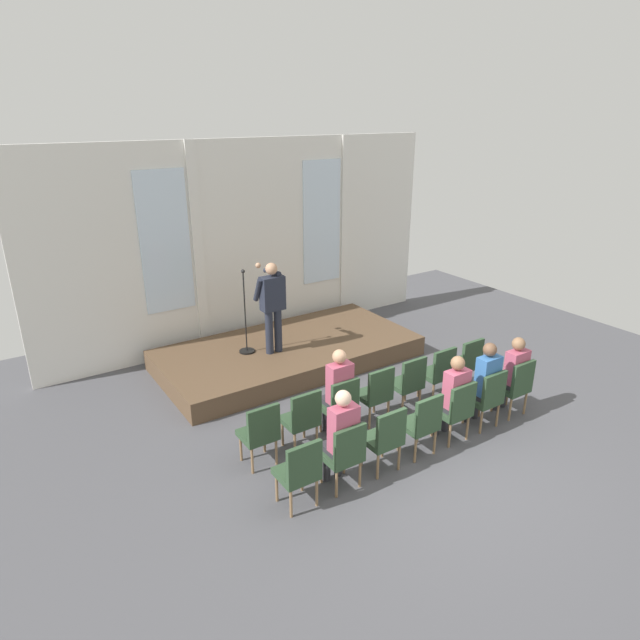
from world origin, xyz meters
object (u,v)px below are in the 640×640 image
Objects in this scene: mic_stand at (246,335)px; chair_r1_c2 at (385,436)px; audience_r1_c4 at (453,393)px; chair_r1_c3 at (422,421)px; chair_r1_c1 at (344,452)px; audience_r1_c1 at (341,434)px; chair_r1_c4 at (456,408)px; audience_r1_c6 at (513,371)px; chair_r1_c6 at (516,384)px; speaker at (272,301)px; chair_r0_c5 at (439,371)px; chair_r0_c0 at (260,431)px; chair_r1_c0 at (300,470)px; chair_r1_c5 at (487,396)px; chair_r0_c2 at (341,404)px; audience_r0_c2 at (338,388)px; chair_r0_c3 at (376,392)px; chair_r0_c4 at (408,381)px; chair_r0_c6 at (467,361)px; audience_r1_c5 at (484,380)px; chair_r0_c1 at (302,417)px.

chair_r1_c2 is (0.16, -3.70, -0.17)m from mic_stand.
chair_r1_c3 is at bearing -172.87° from audience_r1_c4.
audience_r1_c1 reaches higher than chair_r1_c1.
chair_r1_c4 is 0.72× the size of audience_r1_c6.
audience_r1_c1 is 3.26m from chair_r1_c6.
chair_r1_c3 is 1.95m from chair_r1_c6.
speaker reaches higher than chair_r0_c5.
chair_r0_c5 is at bearing 19.46° from audience_r1_c1.
chair_r0_c0 is 1.00× the size of chair_r1_c0.
chair_r1_c5 is 0.72× the size of audience_r1_c6.
chair_r0_c0 is at bearing -112.81° from mic_stand.
chair_r0_c2 and chair_r1_c3 have the same top height.
audience_r1_c6 is (1.95, 0.08, 0.19)m from chair_r1_c3.
chair_r0_c5 is at bearing -2.32° from audience_r0_c2.
chair_r0_c3 is 2.16m from audience_r1_c6.
chair_r0_c4 is 1.00× the size of chair_r1_c6.
chair_r1_c3 is (1.95, 0.00, 0.00)m from chair_r1_c0.
audience_r0_c2 is at bearing 39.62° from chair_r1_c0.
chair_r0_c6 is 1.00m from chair_r1_c6.
chair_r1_c2 is 2.60m from chair_r1_c6.
mic_stand is 1.14× the size of audience_r0_c2.
speaker is 1.77× the size of chair_r1_c4.
audience_r1_c5 reaches higher than chair_r0_c0.
chair_r1_c1 is at bearing -90.00° from audience_r1_c1.
chair_r0_c1 is at bearing 154.84° from audience_r1_c4.
chair_r1_c0 is 2.60m from chair_r1_c4.
chair_r0_c0 and chair_r0_c6 have the same top height.
chair_r0_c2 is 0.69× the size of audience_r1_c5.
chair_r1_c1 is at bearing -104.64° from speaker.
chair_r1_c1 is (-1.95, -1.00, 0.00)m from chair_r0_c4.
chair_r0_c6 is (2.35, -2.45, -0.80)m from speaker.
audience_r1_c4 is at bearing 90.00° from chair_r1_c4.
chair_r1_c4 is at bearing -2.31° from audience_r1_c1.
chair_r1_c1 is (0.65, -1.00, 0.00)m from chair_r0_c0.
audience_r1_c4 reaches higher than chair_r0_c6.
chair_r0_c0 is 4.03m from chair_r1_c6.
chair_r0_c1 is at bearing 180.00° from chair_r0_c2.
chair_r0_c6 is 0.72× the size of audience_r1_c6.
chair_r0_c4 is 1.00× the size of chair_r0_c5.
chair_r0_c2 and chair_r0_c4 have the same top height.
speaker is 2.59m from chair_r0_c2.
chair_r1_c6 is at bearing -55.75° from speaker.
chair_r0_c6 is 1.00× the size of chair_r1_c3.
chair_r1_c6 is at bearing -56.90° from chair_r0_c5.
chair_r0_c0 is 1.00× the size of chair_r1_c1.
chair_r0_c2 is (0.65, 0.00, 0.00)m from chair_r0_c1.
chair_r0_c1 is (-0.90, -2.45, -0.80)m from speaker.
chair_r0_c0 is at bearing 164.22° from audience_r1_c5.
audience_r0_c2 is (0.16, -2.63, 0.05)m from mic_stand.
chair_r1_c0 is at bearing 180.00° from chair_r1_c5.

